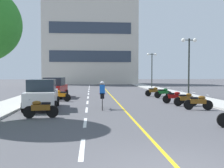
# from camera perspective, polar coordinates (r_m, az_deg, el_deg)

# --- Properties ---
(ground_plane) EXTENTS (140.00, 140.00, 0.00)m
(ground_plane) POSITION_cam_1_polar(r_m,az_deg,el_deg) (26.55, -0.94, -2.36)
(ground_plane) COLOR #47474C
(curb_left) EXTENTS (2.40, 72.00, 0.12)m
(curb_left) POSITION_cam_1_polar(r_m,az_deg,el_deg) (29.98, -15.21, -1.78)
(curb_left) COLOR #A8A8A3
(curb_left) RESTS_ON ground
(curb_right) EXTENTS (2.40, 72.00, 0.12)m
(curb_right) POSITION_cam_1_polar(r_m,az_deg,el_deg) (30.80, 12.17, -1.64)
(curb_right) COLOR #A8A8A3
(curb_right) RESTS_ON ground
(lane_dash_0) EXTENTS (0.14, 2.20, 0.01)m
(lane_dash_0) POSITION_cam_1_polar(r_m,az_deg,el_deg) (7.72, -6.64, -14.07)
(lane_dash_0) COLOR silver
(lane_dash_0) RESTS_ON ground
(lane_dash_1) EXTENTS (0.14, 2.20, 0.01)m
(lane_dash_1) POSITION_cam_1_polar(r_m,az_deg,el_deg) (11.61, -5.97, -8.48)
(lane_dash_1) COLOR silver
(lane_dash_1) RESTS_ON ground
(lane_dash_2) EXTENTS (0.14, 2.20, 0.01)m
(lane_dash_2) POSITION_cam_1_polar(r_m,az_deg,el_deg) (15.55, -5.65, -5.71)
(lane_dash_2) COLOR silver
(lane_dash_2) RESTS_ON ground
(lane_dash_3) EXTENTS (0.14, 2.20, 0.01)m
(lane_dash_3) POSITION_cam_1_polar(r_m,az_deg,el_deg) (19.52, -5.46, -4.06)
(lane_dash_3) COLOR silver
(lane_dash_3) RESTS_ON ground
(lane_dash_4) EXTENTS (0.14, 2.20, 0.01)m
(lane_dash_4) POSITION_cam_1_polar(r_m,az_deg,el_deg) (23.50, -5.34, -2.97)
(lane_dash_4) COLOR silver
(lane_dash_4) RESTS_ON ground
(lane_dash_5) EXTENTS (0.14, 2.20, 0.01)m
(lane_dash_5) POSITION_cam_1_polar(r_m,az_deg,el_deg) (27.49, -5.25, -2.20)
(lane_dash_5) COLOR silver
(lane_dash_5) RESTS_ON ground
(lane_dash_6) EXTENTS (0.14, 2.20, 0.01)m
(lane_dash_6) POSITION_cam_1_polar(r_m,az_deg,el_deg) (31.47, -5.18, -1.62)
(lane_dash_6) COLOR silver
(lane_dash_6) RESTS_ON ground
(lane_dash_7) EXTENTS (0.14, 2.20, 0.01)m
(lane_dash_7) POSITION_cam_1_polar(r_m,az_deg,el_deg) (35.47, -5.13, -1.17)
(lane_dash_7) COLOR silver
(lane_dash_7) RESTS_ON ground
(lane_dash_8) EXTENTS (0.14, 2.20, 0.01)m
(lane_dash_8) POSITION_cam_1_polar(r_m,az_deg,el_deg) (39.46, -5.09, -0.81)
(lane_dash_8) COLOR silver
(lane_dash_8) RESTS_ON ground
(lane_dash_9) EXTENTS (0.14, 2.20, 0.01)m
(lane_dash_9) POSITION_cam_1_polar(r_m,az_deg,el_deg) (43.45, -5.05, -0.52)
(lane_dash_9) COLOR silver
(lane_dash_9) RESTS_ON ground
(lane_dash_10) EXTENTS (0.14, 2.20, 0.01)m
(lane_dash_10) POSITION_cam_1_polar(r_m,az_deg,el_deg) (47.45, -5.03, -0.28)
(lane_dash_10) COLOR silver
(lane_dash_10) RESTS_ON ground
(lane_dash_11) EXTENTS (0.14, 2.20, 0.01)m
(lane_dash_11) POSITION_cam_1_polar(r_m,az_deg,el_deg) (51.44, -5.00, -0.07)
(lane_dash_11) COLOR silver
(lane_dash_11) RESTS_ON ground
(centre_line_yellow) EXTENTS (0.12, 66.00, 0.01)m
(centre_line_yellow) POSITION_cam_1_polar(r_m,az_deg,el_deg) (29.55, -0.84, -1.87)
(centre_line_yellow) COLOR gold
(centre_line_yellow) RESTS_ON ground
(office_building) EXTENTS (18.90, 7.51, 18.40)m
(office_building) POSITION_cam_1_polar(r_m,az_deg,el_deg) (54.55, -4.78, 9.75)
(office_building) COLOR beige
(office_building) RESTS_ON ground
(street_lamp_mid) EXTENTS (1.46, 0.36, 5.34)m
(street_lamp_mid) POSITION_cam_1_polar(r_m,az_deg,el_deg) (25.07, 16.72, 6.42)
(street_lamp_mid) COLOR black
(street_lamp_mid) RESTS_ON curb_right
(street_lamp_far) EXTENTS (1.46, 0.36, 5.07)m
(street_lamp_far) POSITION_cam_1_polar(r_m,az_deg,el_deg) (38.66, 8.85, 4.78)
(street_lamp_far) COLOR black
(street_lamp_far) RESTS_ON curb_right
(parked_car_near) EXTENTS (2.18, 4.32, 1.82)m
(parked_car_near) POSITION_cam_1_polar(r_m,az_deg,el_deg) (16.42, -15.25, -2.15)
(parked_car_near) COLOR black
(parked_car_near) RESTS_ON ground
(parked_car_mid) EXTENTS (2.15, 4.30, 1.82)m
(parked_car_mid) POSITION_cam_1_polar(r_m,az_deg,el_deg) (23.65, -12.62, -0.77)
(parked_car_mid) COLOR black
(parked_car_mid) RESTS_ON ground
(motorcycle_2) EXTENTS (1.70, 0.60, 0.92)m
(motorcycle_2) POSITION_cam_1_polar(r_m,az_deg,el_deg) (13.11, -15.55, -5.22)
(motorcycle_2) COLOR black
(motorcycle_2) RESTS_ON ground
(motorcycle_3) EXTENTS (1.68, 0.68, 0.92)m
(motorcycle_3) POSITION_cam_1_polar(r_m,az_deg,el_deg) (16.22, 18.61, -3.82)
(motorcycle_3) COLOR black
(motorcycle_3) RESTS_ON ground
(motorcycle_4) EXTENTS (1.70, 0.60, 0.92)m
(motorcycle_4) POSITION_cam_1_polar(r_m,az_deg,el_deg) (17.96, 16.11, -3.20)
(motorcycle_4) COLOR black
(motorcycle_4) RESTS_ON ground
(motorcycle_5) EXTENTS (1.70, 0.60, 0.92)m
(motorcycle_5) POSITION_cam_1_polar(r_m,az_deg,el_deg) (19.23, 13.69, -2.81)
(motorcycle_5) COLOR black
(motorcycle_5) RESTS_ON ground
(motorcycle_6) EXTENTS (1.64, 0.80, 0.92)m
(motorcycle_6) POSITION_cam_1_polar(r_m,az_deg,el_deg) (20.48, -11.38, -2.48)
(motorcycle_6) COLOR black
(motorcycle_6) RESTS_ON ground
(motorcycle_7) EXTENTS (1.69, 0.60, 0.92)m
(motorcycle_7) POSITION_cam_1_polar(r_m,az_deg,el_deg) (23.28, 11.32, -1.90)
(motorcycle_7) COLOR black
(motorcycle_7) RESTS_ON ground
(motorcycle_8) EXTENTS (1.69, 0.61, 0.92)m
(motorcycle_8) POSITION_cam_1_polar(r_m,az_deg,el_deg) (24.96, 9.21, -1.60)
(motorcycle_8) COLOR black
(motorcycle_8) RESTS_ON ground
(cyclist_rider) EXTENTS (0.42, 1.77, 1.71)m
(cyclist_rider) POSITION_cam_1_polar(r_m,az_deg,el_deg) (15.80, -2.17, -2.35)
(cyclist_rider) COLOR black
(cyclist_rider) RESTS_ON ground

